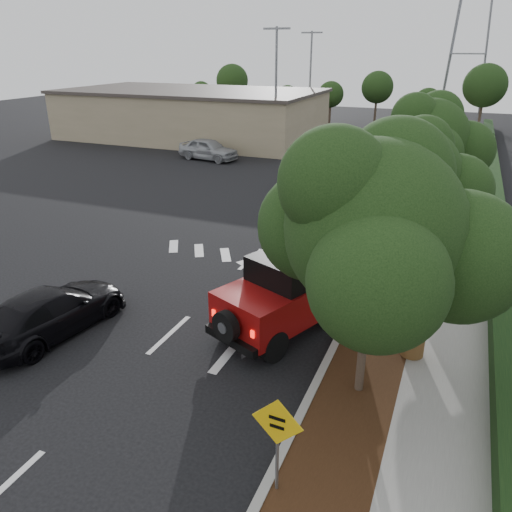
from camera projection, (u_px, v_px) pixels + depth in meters
The scene contains 19 objects.
ground at pixel (169, 334), 14.42m from camera, with size 120.00×120.00×0.00m, color black.
curb at pixel (394, 225), 22.97m from camera, with size 0.20×70.00×0.15m, color #9E9B93.
planting_strip at pixel (416, 229), 22.62m from camera, with size 1.80×70.00×0.12m, color black.
sidewalk at pixel (461, 234), 21.95m from camera, with size 2.00×70.00×0.12m, color gray.
hedge at pixel (497, 231), 21.32m from camera, with size 0.80×70.00×0.80m, color black.
commercial_building at pixel (192, 115), 44.83m from camera, with size 22.00×12.00×4.00m, color gray.
transmission_tower at pixel (457, 124), 53.13m from camera, with size 7.00×4.00×28.00m, color slate, non-canonical shape.
street_tree_near at pixel (358, 392), 12.01m from camera, with size 3.80×3.80×5.92m, color black, non-canonical shape.
street_tree_mid at pixel (399, 278), 17.97m from camera, with size 3.20×3.20×5.32m, color black, non-canonical shape.
street_tree_far at pixel (418, 223), 23.50m from camera, with size 3.40×3.40×5.62m, color black, non-canonical shape.
light_pole_a at pixel (275, 153), 38.84m from camera, with size 2.00×0.22×9.00m, color slate, non-canonical shape.
light_pole_b at pixel (308, 130), 49.40m from camera, with size 2.00×0.22×9.00m, color slate, non-canonical shape.
red_jeep at pixel (290, 291), 14.39m from camera, with size 3.42×4.69×2.29m.
silver_suv_ahead at pixel (333, 212), 22.66m from camera, with size 2.41×5.22×1.45m, color #A5A8AD.
black_suv_oncoming at pixel (51, 311), 14.32m from camera, with size 1.91×4.70×1.36m, color black.
silver_sedan_oncoming at pixel (307, 178), 28.72m from camera, with size 1.49×4.28×1.41m, color #B5B8BD.
parked_suv at pixel (208, 149), 36.34m from camera, with size 1.82×4.53×1.54m, color #9C9EA3.
speed_hump_sign at pixel (277, 433), 8.75m from camera, with size 0.97×0.09×2.06m.
terracotta_planter at pixel (415, 330), 12.99m from camera, with size 0.75×0.75×1.31m.
Camera 1 is at (7.09, -10.49, 7.70)m, focal length 35.00 mm.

